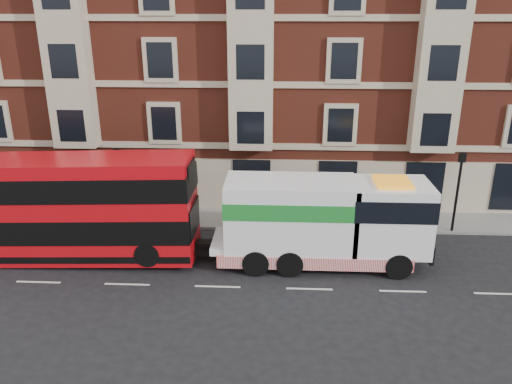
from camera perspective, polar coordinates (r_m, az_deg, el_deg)
ground at (r=22.22m, az=-4.42°, el=-10.74°), size 120.00×120.00×0.00m
sidewalk at (r=28.85m, az=-2.62°, el=-3.00°), size 90.00×3.00×0.15m
victorian_terrace at (r=34.02m, az=-0.80°, el=17.85°), size 45.00×12.00×20.40m
lamp_post_west at (r=27.94m, az=-15.31°, el=1.21°), size 0.35×0.15×4.35m
lamp_post_east at (r=28.19m, az=22.10°, el=0.60°), size 0.35×0.15×4.35m
double_decker_bus at (r=25.16m, az=-21.16°, el=-1.59°), size 12.38×2.84×5.01m
tow_truck at (r=23.29m, az=7.34°, el=-3.29°), size 9.92×2.93×4.13m
pedestrian at (r=29.65m, az=-18.68°, el=-1.64°), size 0.64×0.48×1.57m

